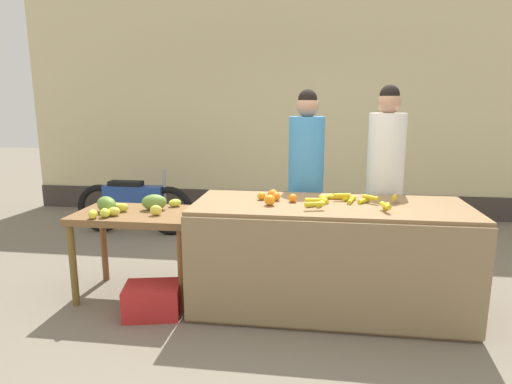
{
  "coord_description": "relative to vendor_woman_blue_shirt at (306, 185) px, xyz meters",
  "views": [
    {
      "loc": [
        0.27,
        -3.48,
        1.71
      ],
      "look_at": [
        -0.24,
        0.15,
        0.95
      ],
      "focal_mm": 30.34,
      "sensor_mm": 36.0,
      "label": 1
    }
  ],
  "objects": [
    {
      "name": "produce_sack",
      "position": [
        -0.67,
        -0.0,
        -0.66
      ],
      "size": [
        0.43,
        0.45,
        0.54
      ],
      "primitive_type": "ellipsoid",
      "rotation": [
        0.0,
        0.0,
        2.02
      ],
      "color": "tan",
      "rests_on": "ground"
    },
    {
      "name": "orange_pile",
      "position": [
        -0.25,
        -0.68,
        0.02
      ],
      "size": [
        0.34,
        0.29,
        0.09
      ],
      "color": "orange",
      "rests_on": "fruit_stall_counter"
    },
    {
      "name": "banana_bunch_pile",
      "position": [
        0.33,
        -0.66,
        0.0
      ],
      "size": [
        0.77,
        0.53,
        0.07
      ],
      "color": "yellow",
      "rests_on": "fruit_stall_counter"
    },
    {
      "name": "parked_motorcycle",
      "position": [
        -2.27,
        1.11,
        -0.52
      ],
      "size": [
        1.6,
        0.18,
        0.88
      ],
      "color": "black",
      "rests_on": "ground"
    },
    {
      "name": "side_table_wooden",
      "position": [
        -1.45,
        -0.68,
        -0.26
      ],
      "size": [
        1.05,
        0.64,
        0.77
      ],
      "color": "brown",
      "rests_on": "ground"
    },
    {
      "name": "vendor_woman_white_shirt",
      "position": [
        0.74,
        -0.04,
        0.02
      ],
      "size": [
        0.34,
        0.34,
        1.87
      ],
      "color": "#33333D",
      "rests_on": "ground"
    },
    {
      "name": "ground_plane",
      "position": [
        -0.18,
        -0.68,
        -0.93
      ],
      "size": [
        24.0,
        24.0,
        0.0
      ],
      "primitive_type": "plane",
      "color": "#756B5B"
    },
    {
      "name": "vendor_woman_blue_shirt",
      "position": [
        0.0,
        0.0,
        0.0
      ],
      "size": [
        0.34,
        0.34,
        1.83
      ],
      "color": "#33333D",
      "rests_on": "ground"
    },
    {
      "name": "mango_papaya_pile",
      "position": [
        -1.51,
        -0.69,
        -0.09
      ],
      "size": [
        0.72,
        0.62,
        0.14
      ],
      "color": "gold",
      "rests_on": "side_table_wooden"
    },
    {
      "name": "produce_crate",
      "position": [
        -1.2,
        -1.04,
        -0.8
      ],
      "size": [
        0.5,
        0.41,
        0.26
      ],
      "primitive_type": "cube",
      "rotation": [
        0.0,
        0.0,
        0.22
      ],
      "color": "red",
      "rests_on": "ground"
    },
    {
      "name": "fruit_stall_counter",
      "position": [
        0.22,
        -0.7,
        -0.48
      ],
      "size": [
        2.23,
        0.9,
        0.9
      ],
      "color": "olive",
      "rests_on": "ground"
    },
    {
      "name": "market_wall_back",
      "position": [
        -0.18,
        2.5,
        0.76
      ],
      "size": [
        8.52,
        0.23,
        3.43
      ],
      "color": "beige",
      "rests_on": "ground"
    }
  ]
}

